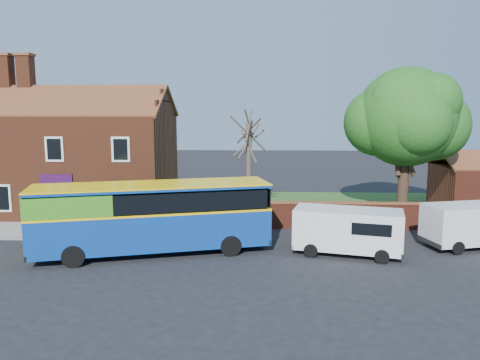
{
  "coord_description": "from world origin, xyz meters",
  "views": [
    {
      "loc": [
        5.06,
        -19.94,
        6.96
      ],
      "look_at": [
        4.18,
        5.0,
        3.17
      ],
      "focal_mm": 35.0,
      "sensor_mm": 36.0,
      "label": 1
    }
  ],
  "objects_px": {
    "bus": "(145,215)",
    "van_far": "(475,223)",
    "van_near": "(348,229)",
    "large_tree": "(407,120)"
  },
  "relations": [
    {
      "from": "bus",
      "to": "large_tree",
      "type": "height_order",
      "value": "large_tree"
    },
    {
      "from": "bus",
      "to": "large_tree",
      "type": "bearing_deg",
      "value": 13.72
    },
    {
      "from": "van_near",
      "to": "van_far",
      "type": "relative_size",
      "value": 1.0
    },
    {
      "from": "van_near",
      "to": "bus",
      "type": "bearing_deg",
      "value": -164.42
    },
    {
      "from": "van_near",
      "to": "large_tree",
      "type": "xyz_separation_m",
      "value": [
        5.05,
        8.02,
        5.03
      ]
    },
    {
      "from": "van_near",
      "to": "van_far",
      "type": "bearing_deg",
      "value": 26.82
    },
    {
      "from": "bus",
      "to": "large_tree",
      "type": "xyz_separation_m",
      "value": [
        14.82,
        8.22,
        4.34
      ]
    },
    {
      "from": "bus",
      "to": "van_near",
      "type": "height_order",
      "value": "bus"
    },
    {
      "from": "van_near",
      "to": "large_tree",
      "type": "height_order",
      "value": "large_tree"
    },
    {
      "from": "bus",
      "to": "van_far",
      "type": "xyz_separation_m",
      "value": [
        16.45,
        1.66,
        -0.69
      ]
    }
  ]
}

